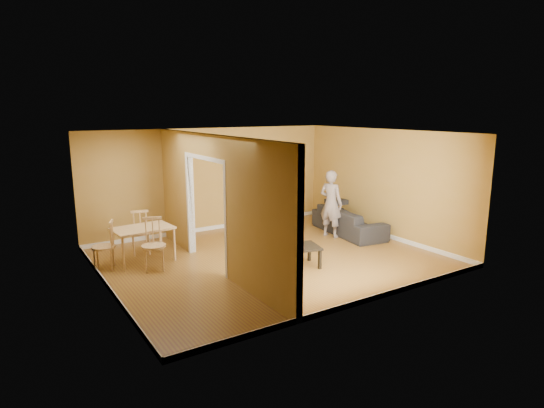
% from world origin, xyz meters
% --- Properties ---
extents(room_shell, '(6.50, 6.50, 6.50)m').
position_xyz_m(room_shell, '(0.00, 0.00, 1.30)').
color(room_shell, olive).
rests_on(room_shell, ground).
extents(partition, '(0.22, 5.50, 2.60)m').
position_xyz_m(partition, '(-1.20, 0.00, 1.30)').
color(partition, '#AF863F').
rests_on(partition, ground).
extents(wall_speaker, '(0.10, 0.10, 0.10)m').
position_xyz_m(wall_speaker, '(1.50, 2.69, 1.90)').
color(wall_speaker, black).
rests_on(wall_speaker, room_shell).
extents(sofa, '(2.32, 1.24, 0.84)m').
position_xyz_m(sofa, '(2.70, 0.57, 0.42)').
color(sofa, black).
rests_on(sofa, ground).
extents(person, '(0.84, 0.74, 1.92)m').
position_xyz_m(person, '(2.15, 0.61, 0.96)').
color(person, slate).
rests_on(person, ground).
extents(bookshelf, '(0.82, 0.36, 1.95)m').
position_xyz_m(bookshelf, '(0.89, 2.60, 0.98)').
color(bookshelf, white).
rests_on(bookshelf, ground).
extents(paper_box_navy_a, '(0.44, 0.28, 0.22)m').
position_xyz_m(paper_box_navy_a, '(0.86, 2.56, 0.52)').
color(paper_box_navy_a, '#1A2B47').
rests_on(paper_box_navy_a, bookshelf).
extents(paper_box_navy_b, '(0.39, 0.25, 0.20)m').
position_xyz_m(paper_box_navy_b, '(0.89, 2.56, 1.28)').
color(paper_box_navy_b, navy).
rests_on(paper_box_navy_b, bookshelf).
extents(paper_box_navy_c, '(0.44, 0.28, 0.22)m').
position_xyz_m(paper_box_navy_c, '(0.89, 2.56, 1.51)').
color(paper_box_navy_c, navy).
rests_on(paper_box_navy_c, bookshelf).
extents(coffee_table, '(0.63, 0.63, 0.42)m').
position_xyz_m(coffee_table, '(0.30, -0.76, 0.35)').
color(coffee_table, black).
rests_on(coffee_table, ground).
extents(game_controller, '(0.14, 0.04, 0.03)m').
position_xyz_m(game_controller, '(0.24, -0.68, 0.43)').
color(game_controller, white).
rests_on(game_controller, coffee_table).
extents(dining_table, '(1.15, 0.77, 0.72)m').
position_xyz_m(dining_table, '(-2.27, 1.20, 0.64)').
color(dining_table, '#EDD182').
rests_on(dining_table, ground).
extents(chair_left, '(0.57, 0.57, 0.97)m').
position_xyz_m(chair_left, '(-3.06, 1.13, 0.48)').
color(chair_left, tan).
rests_on(chair_left, ground).
extents(chair_near, '(0.58, 0.58, 1.02)m').
position_xyz_m(chair_near, '(-2.24, 0.60, 0.51)').
color(chair_near, tan).
rests_on(chair_near, ground).
extents(chair_far, '(0.55, 0.55, 1.00)m').
position_xyz_m(chair_far, '(-2.16, 1.74, 0.50)').
color(chair_far, '#D7B887').
rests_on(chair_far, ground).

